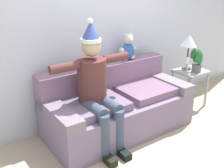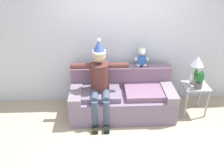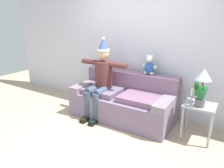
{
  "view_description": "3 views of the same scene",
  "coord_description": "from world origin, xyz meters",
  "px_view_note": "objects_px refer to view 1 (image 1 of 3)",
  "views": [
    {
      "loc": [
        -1.92,
        -1.61,
        1.94
      ],
      "look_at": [
        -0.22,
        0.82,
        0.77
      ],
      "focal_mm": 43.24,
      "sensor_mm": 36.0,
      "label": 1
    },
    {
      "loc": [
        -0.36,
        -2.81,
        2.76
      ],
      "look_at": [
        -0.2,
        0.82,
        0.74
      ],
      "focal_mm": 37.69,
      "sensor_mm": 36.0,
      "label": 2
    },
    {
      "loc": [
        1.79,
        -2.26,
        1.85
      ],
      "look_at": [
        -0.12,
        0.79,
        0.72
      ],
      "focal_mm": 33.19,
      "sensor_mm": 36.0,
      "label": 3
    }
  ],
  "objects_px": {
    "person_seated": "(96,86)",
    "potted_plant": "(197,60)",
    "teddy_bear": "(128,48)",
    "side_table": "(190,77)",
    "table_lamp": "(189,42)",
    "couch": "(117,106)",
    "candle_tall": "(188,63)"
  },
  "relations": [
    {
      "from": "potted_plant",
      "to": "candle_tall",
      "type": "distance_m",
      "value": 0.15
    },
    {
      "from": "couch",
      "to": "teddy_bear",
      "type": "relative_size",
      "value": 5.07
    },
    {
      "from": "side_table",
      "to": "table_lamp",
      "type": "distance_m",
      "value": 0.55
    },
    {
      "from": "couch",
      "to": "candle_tall",
      "type": "distance_m",
      "value": 1.32
    },
    {
      "from": "person_seated",
      "to": "table_lamp",
      "type": "distance_m",
      "value": 1.8
    },
    {
      "from": "couch",
      "to": "person_seated",
      "type": "xyz_separation_m",
      "value": [
        -0.41,
        -0.17,
        0.45
      ]
    },
    {
      "from": "table_lamp",
      "to": "candle_tall",
      "type": "xyz_separation_m",
      "value": [
        -0.11,
        -0.1,
        -0.28
      ]
    },
    {
      "from": "couch",
      "to": "potted_plant",
      "type": "xyz_separation_m",
      "value": [
        1.38,
        -0.16,
        0.45
      ]
    },
    {
      "from": "couch",
      "to": "candle_tall",
      "type": "relative_size",
      "value": 8.3
    },
    {
      "from": "teddy_bear",
      "to": "side_table",
      "type": "height_order",
      "value": "teddy_bear"
    },
    {
      "from": "couch",
      "to": "teddy_bear",
      "type": "height_order",
      "value": "teddy_bear"
    },
    {
      "from": "person_seated",
      "to": "potted_plant",
      "type": "xyz_separation_m",
      "value": [
        1.79,
        0.0,
        0.0
      ]
    },
    {
      "from": "side_table",
      "to": "couch",
      "type": "bearing_deg",
      "value": 177.14
    },
    {
      "from": "table_lamp",
      "to": "potted_plant",
      "type": "height_order",
      "value": "table_lamp"
    },
    {
      "from": "side_table",
      "to": "person_seated",
      "type": "bearing_deg",
      "value": -176.92
    },
    {
      "from": "person_seated",
      "to": "teddy_bear",
      "type": "distance_m",
      "value": 0.94
    },
    {
      "from": "couch",
      "to": "person_seated",
      "type": "bearing_deg",
      "value": -158.21
    },
    {
      "from": "teddy_bear",
      "to": "person_seated",
      "type": "bearing_deg",
      "value": -151.13
    },
    {
      "from": "couch",
      "to": "table_lamp",
      "type": "xyz_separation_m",
      "value": [
        1.36,
        0.02,
        0.69
      ]
    },
    {
      "from": "person_seated",
      "to": "table_lamp",
      "type": "xyz_separation_m",
      "value": [
        1.78,
        0.18,
        0.24
      ]
    },
    {
      "from": "teddy_bear",
      "to": "side_table",
      "type": "xyz_separation_m",
      "value": [
        0.99,
        -0.34,
        -0.54
      ]
    },
    {
      "from": "person_seated",
      "to": "table_lamp",
      "type": "bearing_deg",
      "value": 5.8
    },
    {
      "from": "teddy_bear",
      "to": "side_table",
      "type": "relative_size",
      "value": 0.64
    },
    {
      "from": "table_lamp",
      "to": "potted_plant",
      "type": "relative_size",
      "value": 1.36
    },
    {
      "from": "side_table",
      "to": "potted_plant",
      "type": "bearing_deg",
      "value": -92.48
    },
    {
      "from": "person_seated",
      "to": "side_table",
      "type": "distance_m",
      "value": 1.82
    },
    {
      "from": "potted_plant",
      "to": "person_seated",
      "type": "bearing_deg",
      "value": -179.85
    },
    {
      "from": "teddy_bear",
      "to": "table_lamp",
      "type": "distance_m",
      "value": 1.01
    },
    {
      "from": "person_seated",
      "to": "teddy_bear",
      "type": "height_order",
      "value": "person_seated"
    },
    {
      "from": "table_lamp",
      "to": "candle_tall",
      "type": "bearing_deg",
      "value": -137.84
    },
    {
      "from": "side_table",
      "to": "potted_plant",
      "type": "xyz_separation_m",
      "value": [
        -0.0,
        -0.09,
        0.3
      ]
    },
    {
      "from": "person_seated",
      "to": "potted_plant",
      "type": "bearing_deg",
      "value": 0.15
    }
  ]
}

